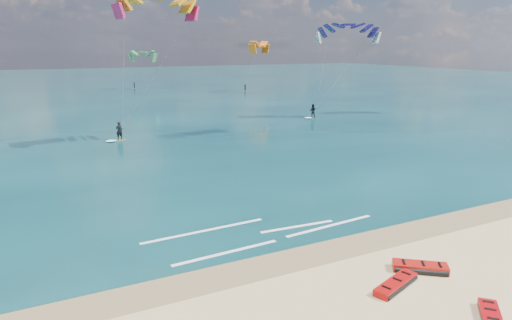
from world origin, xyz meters
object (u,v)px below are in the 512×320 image
at_px(kitesurfer_far, 333,61).
at_px(packed_kite_left, 395,287).
at_px(packed_kite_right, 490,318).
at_px(packed_kite_mid, 420,271).
at_px(kitesurfer_main, 138,60).

bearing_deg(kitesurfer_far, packed_kite_left, -106.38).
distance_m(packed_kite_right, kitesurfer_far, 49.57).
bearing_deg(packed_kite_mid, kitesurfer_far, 96.78).
xyz_separation_m(packed_kite_right, kitesurfer_main, (-4.31, 37.98, 8.65)).
bearing_deg(kitesurfer_far, packed_kite_mid, -104.59).
bearing_deg(kitesurfer_main, packed_kite_right, -91.76).
relative_size(packed_kite_left, kitesurfer_main, 0.17).
xyz_separation_m(packed_kite_mid, kitesurfer_main, (-4.77, 34.02, 8.65)).
height_order(packed_kite_left, packed_kite_right, packed_kite_right).
bearing_deg(packed_kite_left, packed_kite_mid, -1.88).
bearing_deg(packed_kite_left, kitesurfer_main, 75.80).
height_order(packed_kite_left, kitesurfer_main, kitesurfer_main).
relative_size(packed_kite_mid, kitesurfer_far, 0.18).
bearing_deg(packed_kite_mid, kitesurfer_main, 135.32).
xyz_separation_m(packed_kite_left, packed_kite_right, (1.60, -3.34, 0.00)).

